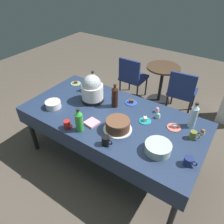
{
  "coord_description": "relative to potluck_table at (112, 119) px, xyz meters",
  "views": [
    {
      "loc": [
        1.1,
        -1.63,
        2.26
      ],
      "look_at": [
        0.0,
        0.0,
        0.8
      ],
      "focal_mm": 33.17,
      "sensor_mm": 36.0,
      "label": 1
    }
  ],
  "objects": [
    {
      "name": "dessert_plate_teal",
      "position": [
        0.38,
        0.12,
        0.08
      ],
      "size": [
        0.14,
        0.14,
        0.06
      ],
      "color": "teal",
      "rests_on": "potluck_table"
    },
    {
      "name": "glass_salad_bowl",
      "position": [
        0.69,
        -0.23,
        0.11
      ],
      "size": [
        0.26,
        0.26,
        0.09
      ],
      "primitive_type": "cylinder",
      "color": "#B2C6BC",
      "rests_on": "potluck_table"
    },
    {
      "name": "coffee_mug_black",
      "position": [
        0.22,
        -0.43,
        0.11
      ],
      "size": [
        0.12,
        0.08,
        0.1
      ],
      "color": "black",
      "rests_on": "potluck_table"
    },
    {
      "name": "ceramic_snack_bowl",
      "position": [
        -0.71,
        -0.27,
        0.1
      ],
      "size": [
        0.19,
        0.19,
        0.08
      ],
      "primitive_type": "cylinder",
      "color": "silver",
      "rests_on": "potluck_table"
    },
    {
      "name": "coffee_mug_red",
      "position": [
        -0.28,
        -0.46,
        0.11
      ],
      "size": [
        0.12,
        0.07,
        0.09
      ],
      "color": "#B2231E",
      "rests_on": "potluck_table"
    },
    {
      "name": "potluck_table",
      "position": [
        0.0,
        0.0,
        0.0
      ],
      "size": [
        2.2,
        1.1,
        0.75
      ],
      "color": "navy",
      "rests_on": "ground"
    },
    {
      "name": "paper_napkin_stack",
      "position": [
        -0.1,
        -0.26,
        0.07
      ],
      "size": [
        0.16,
        0.16,
        0.02
      ],
      "primitive_type": "cube",
      "rotation": [
        0.0,
        0.0,
        -0.15
      ],
      "color": "pink",
      "rests_on": "potluck_table"
    },
    {
      "name": "soda_bottle_cola",
      "position": [
        -0.08,
        0.18,
        0.21
      ],
      "size": [
        0.08,
        0.08,
        0.31
      ],
      "color": "#33190F",
      "rests_on": "potluck_table"
    },
    {
      "name": "cupcake_mint",
      "position": [
        0.99,
        0.27,
        0.09
      ],
      "size": [
        0.05,
        0.05,
        0.07
      ],
      "color": "beige",
      "rests_on": "potluck_table"
    },
    {
      "name": "ground",
      "position": [
        0.0,
        0.0,
        -0.69
      ],
      "size": [
        9.0,
        9.0,
        0.0
      ],
      "primitive_type": "plane",
      "color": "brown"
    },
    {
      "name": "slow_cooker",
      "position": [
        -0.39,
        0.13,
        0.23
      ],
      "size": [
        0.3,
        0.3,
        0.37
      ],
      "color": "black",
      "rests_on": "potluck_table"
    },
    {
      "name": "soda_bottle_water",
      "position": [
        0.84,
        0.33,
        0.21
      ],
      "size": [
        0.08,
        0.08,
        0.31
      ],
      "color": "silver",
      "rests_on": "potluck_table"
    },
    {
      "name": "round_cafe_table",
      "position": [
        -0.05,
        1.72,
        -0.19
      ],
      "size": [
        0.6,
        0.6,
        0.72
      ],
      "color": "#473323",
      "rests_on": "ground"
    },
    {
      "name": "maroon_chair_right",
      "position": [
        0.41,
        1.5,
        -0.2
      ],
      "size": [
        0.47,
        0.47,
        0.85
      ],
      "color": "navy",
      "rests_on": "ground"
    },
    {
      "name": "dessert_plate_cobalt",
      "position": [
        0.06,
        0.36,
        0.07
      ],
      "size": [
        0.16,
        0.16,
        0.05
      ],
      "color": "#2D4CB2",
      "rests_on": "potluck_table"
    },
    {
      "name": "coffee_mug_olive",
      "position": [
        0.92,
        0.14,
        0.11
      ],
      "size": [
        0.11,
        0.07,
        0.09
      ],
      "color": "olive",
      "rests_on": "potluck_table"
    },
    {
      "name": "maroon_chair_left",
      "position": [
        -0.55,
        1.5,
        -0.2
      ],
      "size": [
        0.44,
        0.44,
        0.85
      ],
      "color": "navy",
      "rests_on": "ground"
    },
    {
      "name": "dessert_plate_sage",
      "position": [
        -0.89,
        0.35,
        0.07
      ],
      "size": [
        0.15,
        0.15,
        0.04
      ],
      "color": "#8CA87F",
      "rests_on": "potluck_table"
    },
    {
      "name": "soda_bottle_ginger_ale",
      "position": [
        -0.55,
        0.34,
        0.2
      ],
      "size": [
        0.09,
        0.09,
        0.29
      ],
      "color": "gold",
      "rests_on": "potluck_table"
    },
    {
      "name": "dessert_plate_coral",
      "position": [
        0.7,
        0.2,
        0.07
      ],
      "size": [
        0.15,
        0.15,
        0.04
      ],
      "color": "#E07266",
      "rests_on": "potluck_table"
    },
    {
      "name": "cupcake_cocoa",
      "position": [
        0.48,
        0.26,
        0.09
      ],
      "size": [
        0.05,
        0.05,
        0.07
      ],
      "color": "beige",
      "rests_on": "potluck_table"
    },
    {
      "name": "soda_bottle_lime_soda",
      "position": [
        -0.14,
        -0.41,
        0.19
      ],
      "size": [
        0.08,
        0.08,
        0.28
      ],
      "color": "green",
      "rests_on": "potluck_table"
    },
    {
      "name": "coffee_mug_navy",
      "position": [
        0.99,
        -0.22,
        0.1
      ],
      "size": [
        0.12,
        0.09,
        0.08
      ],
      "color": "navy",
      "rests_on": "potluck_table"
    },
    {
      "name": "cupcake_berry",
      "position": [
        0.42,
        0.36,
        0.09
      ],
      "size": [
        0.05,
        0.05,
        0.07
      ],
      "color": "beige",
      "rests_on": "potluck_table"
    },
    {
      "name": "frosted_layer_cake",
      "position": [
        0.19,
        -0.18,
        0.12
      ],
      "size": [
        0.32,
        0.32,
        0.13
      ],
      "color": "silver",
      "rests_on": "potluck_table"
    }
  ]
}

